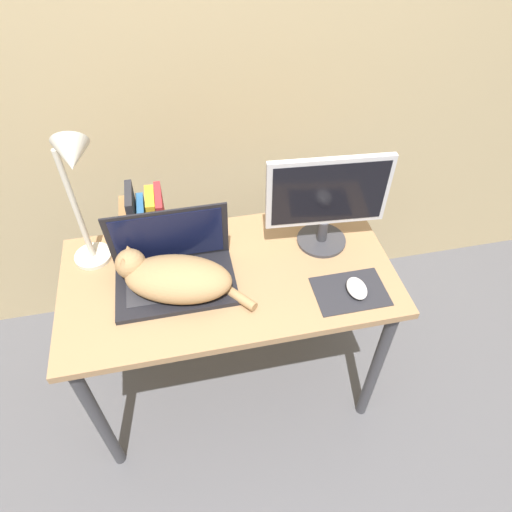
# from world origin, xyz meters

# --- Properties ---
(ground_plane) EXTENTS (12.00, 12.00, 0.00)m
(ground_plane) POSITION_xyz_m (0.00, 0.00, 0.00)
(ground_plane) COLOR #4C4C51
(wall_back) EXTENTS (8.00, 0.05, 2.60)m
(wall_back) POSITION_xyz_m (0.00, 0.92, 1.30)
(wall_back) COLOR tan
(wall_back) RESTS_ON ground_plane
(desk) EXTENTS (1.15, 0.59, 0.76)m
(desk) POSITION_xyz_m (0.00, 0.29, 0.66)
(desk) COLOR #93704C
(desk) RESTS_ON ground_plane
(laptop) EXTENTS (0.40, 0.25, 0.26)m
(laptop) POSITION_xyz_m (-0.18, 0.30, 0.81)
(laptop) COLOR black
(laptop) RESTS_ON desk
(cat) EXTENTS (0.43, 0.28, 0.15)m
(cat) POSITION_xyz_m (-0.18, 0.26, 0.82)
(cat) COLOR #99754C
(cat) RESTS_ON desk
(external_monitor) EXTENTS (0.42, 0.18, 0.36)m
(external_monitor) POSITION_xyz_m (0.36, 0.38, 0.95)
(external_monitor) COLOR #333338
(external_monitor) RESTS_ON desk
(mousepad) EXTENTS (0.24, 0.17, 0.00)m
(mousepad) POSITION_xyz_m (0.39, 0.13, 0.76)
(mousepad) COLOR #232328
(mousepad) RESTS_ON desk
(computer_mouse) EXTENTS (0.06, 0.10, 0.03)m
(computer_mouse) POSITION_xyz_m (0.40, 0.13, 0.78)
(computer_mouse) COLOR silver
(computer_mouse) RESTS_ON mousepad
(book_row) EXTENTS (0.16, 0.16, 0.26)m
(book_row) POSITION_xyz_m (-0.26, 0.48, 0.87)
(book_row) COLOR olive
(book_row) RESTS_ON desk
(desk_lamp) EXTENTS (0.17, 0.17, 0.52)m
(desk_lamp) POSITION_xyz_m (-0.42, 0.44, 1.11)
(desk_lamp) COLOR beige
(desk_lamp) RESTS_ON desk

